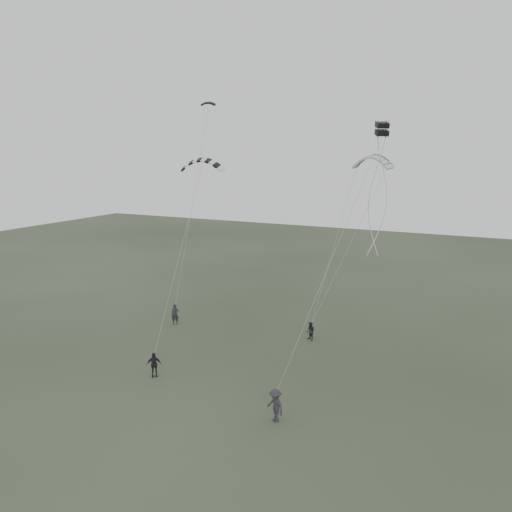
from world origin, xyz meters
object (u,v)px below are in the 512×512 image
at_px(kite_box, 382,129).
at_px(flyer_far, 275,405).
at_px(flyer_left, 175,314).
at_px(kite_pale_large, 372,157).
at_px(flyer_right, 311,331).
at_px(flyer_center, 154,365).
at_px(kite_striped, 202,160).
at_px(kite_dark_small, 208,103).

bearing_deg(kite_box, flyer_far, -149.03).
bearing_deg(flyer_left, kite_box, -40.69).
height_order(flyer_far, kite_pale_large, kite_pale_large).
relative_size(flyer_right, kite_box, 2.05).
bearing_deg(flyer_center, kite_pale_large, 22.16).
height_order(flyer_center, kite_striped, kite_striped).
bearing_deg(flyer_far, kite_pale_large, 116.40).
distance_m(flyer_left, kite_pale_large, 21.74).
bearing_deg(kite_box, flyer_right, 106.75).
bearing_deg(flyer_far, kite_dark_small, 158.65).
distance_m(flyer_far, kite_box, 17.05).
height_order(kite_dark_small, kite_box, kite_dark_small).
relative_size(kite_striped, kite_box, 4.63).
bearing_deg(kite_pale_large, flyer_right, -94.78).
distance_m(flyer_left, flyer_center, 10.59).
relative_size(kite_dark_small, kite_box, 1.76).
height_order(flyer_left, kite_striped, kite_striped).
relative_size(kite_pale_large, kite_box, 4.98).
bearing_deg(kite_dark_small, flyer_far, -69.87).
bearing_deg(kite_pale_large, kite_striped, -123.42).
height_order(flyer_far, kite_dark_small, kite_dark_small).
relative_size(flyer_center, kite_striped, 0.50).
bearing_deg(kite_box, kite_dark_small, 123.98).
bearing_deg(flyer_left, flyer_center, -89.24).
bearing_deg(flyer_right, kite_pale_large, 97.29).
height_order(flyer_center, flyer_far, flyer_far).
bearing_deg(kite_striped, flyer_right, -1.55).
xyz_separation_m(flyer_center, kite_pale_large, (10.18, 17.14, 13.74)).
xyz_separation_m(flyer_left, kite_pale_large, (15.03, 7.73, 13.68)).
relative_size(flyer_left, kite_striped, 0.53).
height_order(flyer_far, kite_box, kite_box).
xyz_separation_m(kite_pale_large, kite_striped, (-11.47, -8.40, -0.22)).
bearing_deg(kite_pale_large, flyer_far, -70.99).
relative_size(flyer_right, kite_striped, 0.44).
bearing_deg(flyer_far, flyer_right, 128.69).
distance_m(kite_dark_small, kite_striped, 7.31).
height_order(flyer_center, kite_box, kite_box).
relative_size(flyer_far, kite_striped, 0.57).
relative_size(flyer_left, kite_box, 2.45).
relative_size(flyer_far, kite_dark_small, 1.49).
distance_m(flyer_center, flyer_far, 9.89).
xyz_separation_m(flyer_right, kite_pale_large, (2.90, 6.18, 13.83)).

